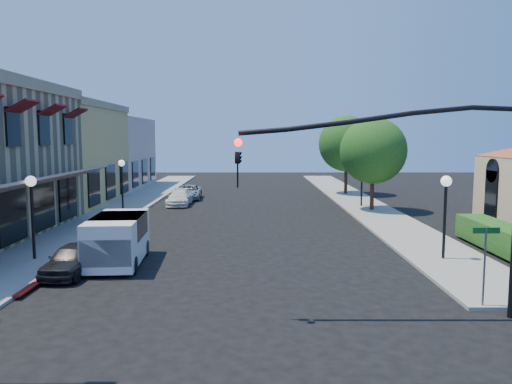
{
  "coord_description": "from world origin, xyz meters",
  "views": [
    {
      "loc": [
        0.64,
        -12.29,
        5.16
      ],
      "look_at": [
        0.71,
        10.72,
        2.6
      ],
      "focal_mm": 35.0,
      "sensor_mm": 36.0,
      "label": 1
    }
  ],
  "objects_px": {
    "street_name_sign": "(485,254)",
    "lamppost_left_near": "(31,196)",
    "lamppost_right_near": "(446,196)",
    "parked_car_a": "(72,259)",
    "parked_car_d": "(189,192)",
    "street_tree_a": "(373,151)",
    "white_van": "(117,237)",
    "parked_car_b": "(122,225)",
    "signal_mast_arm": "(442,175)",
    "street_tree_b": "(346,144)",
    "lamppost_left_far": "(122,172)",
    "lamppost_right_far": "(362,170)",
    "parked_car_c": "(180,198)"
  },
  "relations": [
    {
      "from": "street_name_sign",
      "to": "lamppost_left_near",
      "type": "distance_m",
      "value": 17.05
    },
    {
      "from": "street_name_sign",
      "to": "lamppost_right_near",
      "type": "height_order",
      "value": "lamppost_right_near"
    },
    {
      "from": "parked_car_a",
      "to": "parked_car_d",
      "type": "xyz_separation_m",
      "value": [
        1.4,
        22.79,
        -0.01
      ]
    },
    {
      "from": "street_tree_a",
      "to": "white_van",
      "type": "relative_size",
      "value": 1.43
    },
    {
      "from": "parked_car_d",
      "to": "parked_car_b",
      "type": "bearing_deg",
      "value": -96.95
    },
    {
      "from": "signal_mast_arm",
      "to": "street_tree_b",
      "type": "bearing_deg",
      "value": 84.49
    },
    {
      "from": "parked_car_b",
      "to": "parked_car_d",
      "type": "bearing_deg",
      "value": 83.74
    },
    {
      "from": "signal_mast_arm",
      "to": "parked_car_b",
      "type": "distance_m",
      "value": 17.02
    },
    {
      "from": "street_tree_b",
      "to": "street_name_sign",
      "type": "relative_size",
      "value": 2.81
    },
    {
      "from": "lamppost_left_far",
      "to": "street_tree_b",
      "type": "bearing_deg",
      "value": 30.03
    },
    {
      "from": "street_tree_a",
      "to": "street_tree_b",
      "type": "xyz_separation_m",
      "value": [
        0.0,
        10.0,
        0.35
      ]
    },
    {
      "from": "lamppost_left_near",
      "to": "lamppost_right_far",
      "type": "relative_size",
      "value": 1.0
    },
    {
      "from": "lamppost_left_near",
      "to": "white_van",
      "type": "relative_size",
      "value": 0.79
    },
    {
      "from": "lamppost_left_near",
      "to": "lamppost_right_far",
      "type": "height_order",
      "value": "same"
    },
    {
      "from": "street_tree_b",
      "to": "parked_car_d",
      "type": "distance_m",
      "value": 14.53
    },
    {
      "from": "street_name_sign",
      "to": "parked_car_d",
      "type": "xyz_separation_m",
      "value": [
        -12.3,
        26.59,
        -1.12
      ]
    },
    {
      "from": "street_tree_a",
      "to": "street_tree_b",
      "type": "bearing_deg",
      "value": 90.0
    },
    {
      "from": "lamppost_left_far",
      "to": "parked_car_b",
      "type": "height_order",
      "value": "lamppost_left_far"
    },
    {
      "from": "signal_mast_arm",
      "to": "parked_car_a",
      "type": "xyz_separation_m",
      "value": [
        -12.06,
        4.5,
        -3.5
      ]
    },
    {
      "from": "parked_car_a",
      "to": "parked_car_b",
      "type": "height_order",
      "value": "parked_car_b"
    },
    {
      "from": "white_van",
      "to": "parked_car_d",
      "type": "distance_m",
      "value": 21.29
    },
    {
      "from": "lamppost_left_far",
      "to": "lamppost_left_near",
      "type": "bearing_deg",
      "value": -90.0
    },
    {
      "from": "parked_car_b",
      "to": "parked_car_d",
      "type": "xyz_separation_m",
      "value": [
        1.4,
        15.79,
        -0.05
      ]
    },
    {
      "from": "parked_car_b",
      "to": "parked_car_c",
      "type": "relative_size",
      "value": 0.96
    },
    {
      "from": "lamppost_right_near",
      "to": "white_van",
      "type": "bearing_deg",
      "value": -177.87
    },
    {
      "from": "signal_mast_arm",
      "to": "lamppost_right_far",
      "type": "bearing_deg",
      "value": 83.3
    },
    {
      "from": "white_van",
      "to": "street_tree_a",
      "type": "bearing_deg",
      "value": 46.64
    },
    {
      "from": "signal_mast_arm",
      "to": "parked_car_b",
      "type": "bearing_deg",
      "value": 136.34
    },
    {
      "from": "lamppost_right_near",
      "to": "white_van",
      "type": "xyz_separation_m",
      "value": [
        -13.39,
        -0.5,
        -1.6
      ]
    },
    {
      "from": "lamppost_right_near",
      "to": "white_van",
      "type": "relative_size",
      "value": 0.79
    },
    {
      "from": "white_van",
      "to": "lamppost_left_far",
      "type": "bearing_deg",
      "value": 103.98
    },
    {
      "from": "white_van",
      "to": "parked_car_a",
      "type": "height_order",
      "value": "white_van"
    },
    {
      "from": "street_tree_b",
      "to": "parked_car_b",
      "type": "relative_size",
      "value": 1.82
    },
    {
      "from": "parked_car_b",
      "to": "street_tree_b",
      "type": "bearing_deg",
      "value": 50.52
    },
    {
      "from": "signal_mast_arm",
      "to": "parked_car_d",
      "type": "height_order",
      "value": "signal_mast_arm"
    },
    {
      "from": "street_name_sign",
      "to": "parked_car_c",
      "type": "relative_size",
      "value": 0.62
    },
    {
      "from": "signal_mast_arm",
      "to": "street_name_sign",
      "type": "height_order",
      "value": "signal_mast_arm"
    },
    {
      "from": "lamppost_right_far",
      "to": "parked_car_c",
      "type": "distance_m",
      "value": 13.71
    },
    {
      "from": "lamppost_right_near",
      "to": "lamppost_right_far",
      "type": "bearing_deg",
      "value": 90.0
    },
    {
      "from": "lamppost_right_near",
      "to": "street_name_sign",
      "type": "bearing_deg",
      "value": -99.78
    },
    {
      "from": "street_name_sign",
      "to": "parked_car_c",
      "type": "bearing_deg",
      "value": 118.74
    },
    {
      "from": "street_tree_b",
      "to": "parked_car_c",
      "type": "distance_m",
      "value": 15.98
    },
    {
      "from": "street_name_sign",
      "to": "white_van",
      "type": "xyz_separation_m",
      "value": [
        -12.39,
        5.3,
        -0.56
      ]
    },
    {
      "from": "white_van",
      "to": "parked_car_a",
      "type": "distance_m",
      "value": 2.07
    },
    {
      "from": "parked_car_a",
      "to": "signal_mast_arm",
      "type": "bearing_deg",
      "value": -17.59
    },
    {
      "from": "parked_car_c",
      "to": "lamppost_right_far",
      "type": "bearing_deg",
      "value": -4.04
    },
    {
      "from": "lamppost_left_near",
      "to": "parked_car_b",
      "type": "distance_m",
      "value": 5.89
    },
    {
      "from": "white_van",
      "to": "lamppost_right_far",
      "type": "bearing_deg",
      "value": 50.94
    },
    {
      "from": "street_tree_a",
      "to": "lamppost_left_near",
      "type": "relative_size",
      "value": 1.82
    },
    {
      "from": "lamppost_right_far",
      "to": "street_name_sign",
      "type": "bearing_deg",
      "value": -92.63
    }
  ]
}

